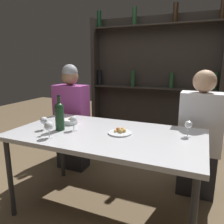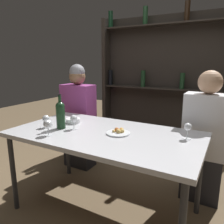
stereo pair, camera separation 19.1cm
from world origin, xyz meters
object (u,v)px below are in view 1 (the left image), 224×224
wine_bottle (59,115)px  wine_glass_3 (188,125)px  snack_bowl (71,121)px  food_plate_0 (120,132)px  seated_person_left (72,120)px  wine_glass_0 (44,121)px  seated_person_right (199,138)px  wine_glass_2 (73,120)px  wine_glass_1 (49,126)px

wine_bottle → wine_glass_3: bearing=14.2°
snack_bowl → food_plate_0: bearing=-8.2°
snack_bowl → seated_person_left: seated_person_left is taller
wine_glass_0 → seated_person_right: (1.25, 0.75, -0.23)m
wine_glass_2 → seated_person_right: 1.23m
wine_glass_0 → wine_glass_3: (1.17, 0.31, 0.01)m
wine_bottle → wine_glass_0: 0.15m
wine_glass_3 → wine_bottle: bearing=-165.8°
wine_glass_0 → seated_person_left: bearing=106.1°
wine_glass_0 → food_plate_0: bearing=14.0°
wine_bottle → wine_glass_3: 1.07m
seated_person_left → seated_person_right: (1.47, -0.00, -0.03)m
wine_glass_3 → food_plate_0: bearing=-164.4°
wine_glass_2 → seated_person_left: seated_person_left is taller
wine_glass_1 → snack_bowl: (-0.06, 0.39, -0.07)m
wine_glass_2 → food_plate_0: 0.42m
seated_person_left → seated_person_right: seated_person_left is taller
snack_bowl → seated_person_right: size_ratio=0.11×
wine_glass_1 → seated_person_left: seated_person_left is taller
seated_person_left → wine_glass_0: bearing=-73.9°
wine_glass_0 → wine_glass_2: (0.25, 0.09, 0.01)m
wine_glass_1 → food_plate_0: wine_glass_1 is taller
wine_bottle → seated_person_right: seated_person_right is taller
wine_glass_1 → wine_glass_2: size_ratio=1.03×
wine_glass_2 → food_plate_0: (0.40, 0.08, -0.08)m
food_plate_0 → seated_person_left: (-0.86, 0.59, -0.13)m
wine_glass_0 → seated_person_right: size_ratio=0.09×
wine_glass_2 → food_plate_0: wine_glass_2 is taller
wine_glass_3 → snack_bowl: size_ratio=0.92×
wine_glass_2 → wine_glass_3: size_ratio=1.01×
food_plate_0 → snack_bowl: (-0.53, 0.08, 0.01)m
wine_glass_0 → wine_glass_3: size_ratio=0.90×
seated_person_left → snack_bowl: bearing=-57.2°
seated_person_left → seated_person_right: 1.47m
wine_bottle → wine_glass_0: (-0.13, -0.05, -0.06)m
seated_person_right → wine_glass_1: bearing=-140.1°
wine_glass_3 → seated_person_right: size_ratio=0.10×
wine_glass_0 → wine_glass_1: wine_glass_1 is taller
wine_glass_2 → wine_glass_3: (0.92, 0.22, -0.00)m
wine_glass_3 → seated_person_left: seated_person_left is taller
wine_glass_1 → wine_glass_2: wine_glass_1 is taller
wine_bottle → wine_glass_0: wine_bottle is taller
wine_glass_1 → wine_glass_0: bearing=139.1°
wine_glass_2 → snack_bowl: wine_glass_2 is taller
wine_glass_1 → food_plate_0: (0.47, 0.31, -0.08)m
wine_glass_3 → snack_bowl: (-1.05, -0.07, -0.07)m
snack_bowl → seated_person_left: (-0.33, 0.51, -0.14)m
seated_person_right → wine_glass_3: bearing=-101.0°
wine_bottle → wine_glass_1: wine_bottle is taller
seated_person_left → wine_glass_1: bearing=-66.5°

